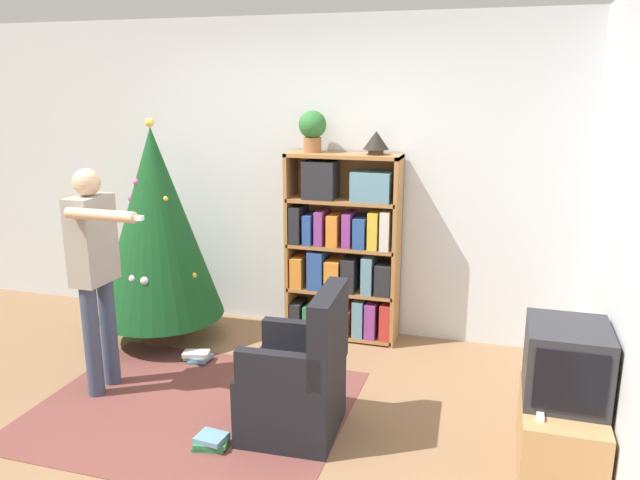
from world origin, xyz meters
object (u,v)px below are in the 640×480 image
object	(u,v)px
christmas_tree	(156,225)
television	(566,363)
standing_person	(95,264)
potted_plant	(312,128)
bookshelf	(344,251)
table_lamp	(376,141)
armchair	(298,383)

from	to	relation	value
christmas_tree	television	bearing A→B (deg)	-17.68
standing_person	potted_plant	xyz separation A→B (m)	(1.08, 1.39, 0.81)
christmas_tree	potted_plant	world-z (taller)	potted_plant
bookshelf	christmas_tree	world-z (taller)	christmas_tree
table_lamp	standing_person	bearing A→B (deg)	-139.00
television	armchair	bearing A→B (deg)	-177.36
television	christmas_tree	xyz separation A→B (m)	(-3.02, 0.96, 0.35)
bookshelf	television	xyz separation A→B (m)	(1.60, -1.45, -0.11)
television	potted_plant	distance (m)	2.61
potted_plant	standing_person	bearing A→B (deg)	-127.96
television	standing_person	distance (m)	2.96
christmas_tree	potted_plant	bearing A→B (deg)	23.28
christmas_tree	armchair	bearing A→B (deg)	-33.94
potted_plant	table_lamp	distance (m)	0.52
standing_person	potted_plant	bearing A→B (deg)	143.38
standing_person	table_lamp	bearing A→B (deg)	132.34
armchair	potted_plant	bearing A→B (deg)	-168.76
television	table_lamp	size ratio (longest dim) A/B	2.38
bookshelf	table_lamp	bearing A→B (deg)	2.67
television	table_lamp	world-z (taller)	table_lamp
bookshelf	armchair	world-z (taller)	bookshelf
television	potted_plant	xyz separation A→B (m)	(-1.87, 1.46, 1.10)
christmas_tree	standing_person	size ratio (longest dim) A/B	1.18
armchair	table_lamp	size ratio (longest dim) A/B	4.60
bookshelf	table_lamp	distance (m)	0.93
armchair	table_lamp	xyz separation A→B (m)	(0.13, 1.53, 1.31)
armchair	potted_plant	xyz separation A→B (m)	(-0.38, 1.53, 1.40)
table_lamp	armchair	bearing A→B (deg)	-94.99
armchair	potted_plant	size ratio (longest dim) A/B	2.80
standing_person	table_lamp	world-z (taller)	table_lamp
christmas_tree	armchair	world-z (taller)	christmas_tree
armchair	standing_person	bearing A→B (deg)	-98.20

